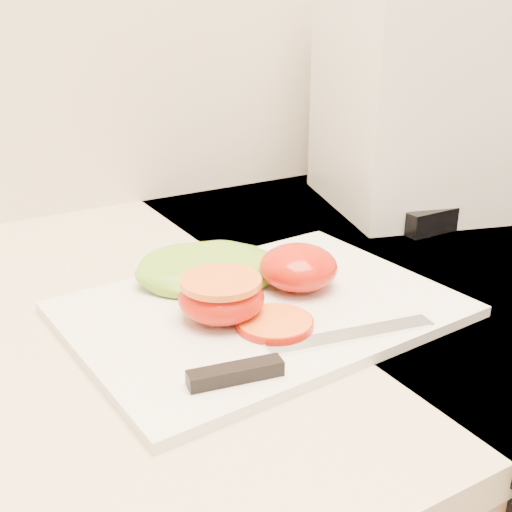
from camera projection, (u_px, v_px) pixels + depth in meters
stove at (463, 501)px, 1.02m from camera, size 0.76×0.66×0.93m
cutting_board at (261, 309)px, 0.60m from camera, size 0.36×0.27×0.01m
tomato_half_dome at (299, 267)px, 0.62m from camera, size 0.08×0.08×0.04m
tomato_half_cut at (221, 296)px, 0.56m from camera, size 0.08×0.08×0.04m
tomato_slice_0 at (275, 323)px, 0.55m from camera, size 0.07×0.07×0.01m
lettuce_leaf_0 at (208, 269)px, 0.64m from camera, size 0.17×0.14×0.03m
knife at (284, 357)px, 0.50m from camera, size 0.23×0.05×0.01m
appliance at (410, 96)px, 0.86m from camera, size 0.26×0.30×0.30m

